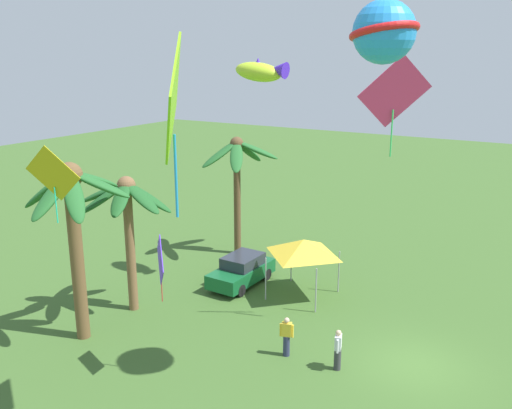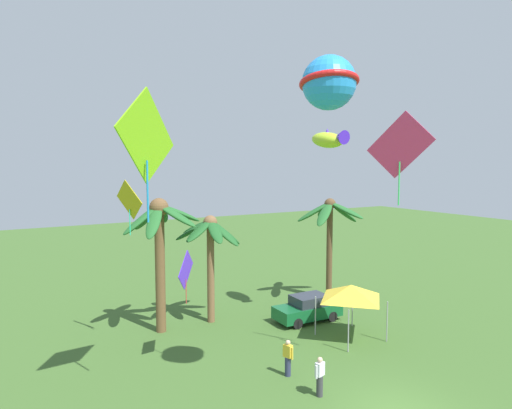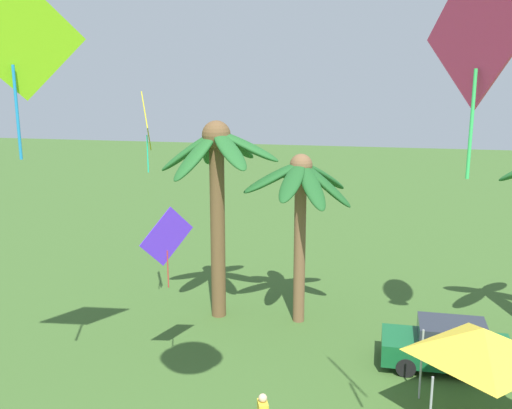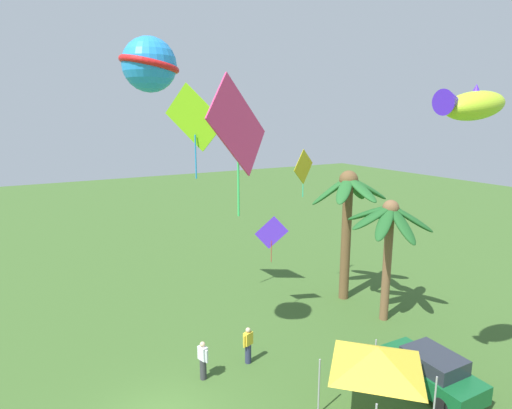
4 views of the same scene
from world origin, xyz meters
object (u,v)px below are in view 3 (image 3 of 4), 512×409
at_px(palm_tree_2, 218,173).
at_px(kite_diamond_0, 10,30).
at_px(kite_diamond_1, 167,238).
at_px(palm_tree_1, 300,193).
at_px(kite_diamond_3, 479,28).
at_px(kite_diamond_2, 146,122).
at_px(parked_car_0, 447,346).
at_px(festival_tent, 482,342).

relative_size(palm_tree_2, kite_diamond_0, 1.55).
bearing_deg(kite_diamond_1, palm_tree_1, 54.61).
xyz_separation_m(palm_tree_1, kite_diamond_3, (3.92, -10.23, 5.01)).
xyz_separation_m(kite_diamond_1, kite_diamond_3, (7.23, -5.56, 5.46)).
xyz_separation_m(palm_tree_1, kite_diamond_2, (-4.95, -1.60, 2.54)).
distance_m(kite_diamond_1, kite_diamond_3, 10.63).
distance_m(palm_tree_2, kite_diamond_3, 13.06).
height_order(parked_car_0, festival_tent, festival_tent).
relative_size(palm_tree_1, parked_car_0, 1.57).
bearing_deg(kite_diamond_1, kite_diamond_3, -37.56).
distance_m(palm_tree_1, palm_tree_2, 3.01).
height_order(palm_tree_2, kite_diamond_0, kite_diamond_0).
bearing_deg(kite_diamond_3, palm_tree_2, 123.89).
relative_size(parked_car_0, kite_diamond_1, 1.62).
bearing_deg(parked_car_0, palm_tree_2, 161.31).
relative_size(palm_tree_1, palm_tree_2, 0.85).
bearing_deg(kite_diamond_1, festival_tent, -8.36).
relative_size(kite_diamond_0, kite_diamond_3, 1.22).
height_order(palm_tree_2, parked_car_0, palm_tree_2).
bearing_deg(kite_diamond_2, parked_car_0, -6.32).
relative_size(festival_tent, kite_diamond_3, 0.74).
bearing_deg(parked_car_0, kite_diamond_2, 173.68).
height_order(parked_car_0, kite_diamond_0, kite_diamond_0).
bearing_deg(kite_diamond_3, kite_diamond_1, 142.44).
relative_size(palm_tree_1, kite_diamond_2, 2.31).
distance_m(kite_diamond_0, kite_diamond_2, 6.63).
bearing_deg(kite_diamond_0, palm_tree_2, 68.93).
relative_size(parked_car_0, kite_diamond_2, 1.47).
distance_m(palm_tree_2, festival_tent, 10.57).
xyz_separation_m(festival_tent, kite_diamond_0, (-11.16, -1.67, 7.54)).
distance_m(palm_tree_1, parked_car_0, 6.96).
height_order(festival_tent, kite_diamond_2, kite_diamond_2).
xyz_separation_m(parked_car_0, festival_tent, (0.35, -3.24, 1.72)).
bearing_deg(kite_diamond_0, kite_diamond_2, 81.30).
height_order(palm_tree_2, festival_tent, palm_tree_2).
bearing_deg(kite_diamond_2, palm_tree_2, 38.16).
bearing_deg(festival_tent, kite_diamond_3, -107.81).
xyz_separation_m(festival_tent, kite_diamond_2, (-10.24, 4.34, 4.90)).
distance_m(palm_tree_2, kite_diamond_1, 4.78).
relative_size(parked_car_0, festival_tent, 1.38).
height_order(palm_tree_1, palm_tree_2, palm_tree_2).
bearing_deg(kite_diamond_2, kite_diamond_0, -98.70).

